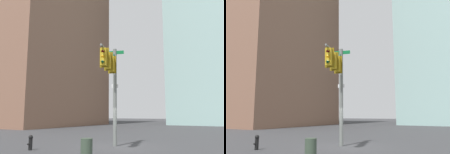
# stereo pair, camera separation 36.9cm
# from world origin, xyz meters

# --- Properties ---
(ground_plane) EXTENTS (200.00, 200.00, 0.00)m
(ground_plane) POSITION_xyz_m (0.00, 0.00, 0.00)
(ground_plane) COLOR #38383A
(signal_pole_assembly) EXTENTS (3.95, 1.76, 6.59)m
(signal_pole_assembly) POSITION_xyz_m (1.12, -0.03, 4.50)
(signal_pole_assembly) COLOR slate
(signal_pole_assembly) RESTS_ON ground_plane
(fire_hydrant) EXTENTS (0.34, 0.26, 0.87)m
(fire_hydrant) POSITION_xyz_m (4.09, -3.79, 0.47)
(fire_hydrant) COLOR black
(fire_hydrant) RESTS_ON ground_plane
(litter_bin) EXTENTS (0.56, 0.56, 0.95)m
(litter_bin) POSITION_xyz_m (4.80, 0.75, 0.47)
(litter_bin) COLOR #384738
(litter_bin) RESTS_ON ground_plane
(building_brick_midblock) EXTENTS (22.31, 18.52, 41.35)m
(building_brick_midblock) POSITION_xyz_m (-19.28, -28.03, 20.68)
(building_brick_midblock) COLOR #845B47
(building_brick_midblock) RESTS_ON ground_plane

